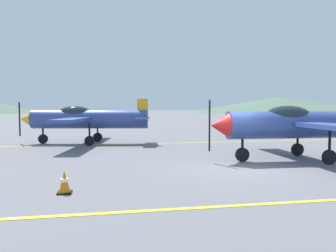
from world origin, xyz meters
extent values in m
plane|color=slate|center=(0.00, 0.00, 0.00)|extent=(400.00, 400.00, 0.00)
cube|color=yellow|center=(0.00, -4.28, 0.01)|extent=(80.00, 0.16, 0.01)
cube|color=yellow|center=(0.00, 8.24, 0.01)|extent=(80.00, 0.16, 0.01)
cylinder|color=#33478C|center=(3.63, 1.13, 1.48)|extent=(7.00, 1.35, 1.13)
cone|color=red|center=(-0.21, 1.25, 1.48)|extent=(0.75, 0.98, 0.96)
cube|color=black|center=(-0.62, 1.26, 1.48)|extent=(0.04, 0.12, 2.05)
ellipsoid|color=#1E2833|center=(2.71, 1.16, 1.82)|extent=(2.08, 0.99, 0.92)
cube|color=#33478C|center=(3.22, 1.14, 1.54)|extent=(1.41, 9.04, 0.16)
cylinder|color=black|center=(0.76, 1.22, 0.80)|extent=(0.10, 0.10, 1.03)
cylinder|color=black|center=(0.76, 1.22, 0.29)|extent=(0.58, 0.14, 0.57)
cylinder|color=black|center=(3.87, 2.25, 0.80)|extent=(0.10, 0.10, 1.03)
cylinder|color=black|center=(3.87, 2.25, 0.29)|extent=(0.58, 0.14, 0.57)
cylinder|color=black|center=(3.80, 0.00, 0.80)|extent=(0.10, 0.10, 1.03)
cylinder|color=black|center=(3.80, 0.00, 0.29)|extent=(0.58, 0.14, 0.57)
cylinder|color=#33478C|center=(-5.67, 9.00, 1.48)|extent=(7.05, 2.27, 1.13)
cone|color=#F2A519|center=(-9.46, 9.64, 1.48)|extent=(0.87, 1.06, 0.96)
cube|color=black|center=(-9.86, 9.71, 1.48)|extent=(0.06, 0.13, 2.05)
ellipsoid|color=#1E2833|center=(-6.58, 9.16, 1.82)|extent=(2.17, 1.25, 0.92)
cube|color=#33478C|center=(-6.07, 9.07, 1.54)|extent=(2.61, 9.07, 0.16)
cube|color=#33478C|center=(-2.54, 8.47, 1.54)|extent=(1.15, 2.74, 0.10)
cube|color=#F2A519|center=(-2.54, 8.47, 2.10)|extent=(0.66, 0.23, 1.23)
cylinder|color=black|center=(-8.50, 9.48, 0.80)|extent=(0.10, 0.10, 1.03)
cylinder|color=black|center=(-8.50, 9.48, 0.29)|extent=(0.59, 0.22, 0.57)
cylinder|color=black|center=(-5.28, 10.08, 0.80)|extent=(0.10, 0.10, 1.03)
cylinder|color=black|center=(-5.28, 10.08, 0.29)|extent=(0.59, 0.22, 0.57)
cylinder|color=black|center=(-5.66, 7.86, 0.80)|extent=(0.10, 0.10, 1.03)
cylinder|color=black|center=(-5.66, 7.86, 0.29)|extent=(0.59, 0.22, 0.57)
cube|color=black|center=(-5.69, -2.47, 0.02)|extent=(0.36, 0.36, 0.04)
cone|color=orange|center=(-5.69, -2.47, 0.32)|extent=(0.29, 0.29, 0.55)
cylinder|color=white|center=(-5.69, -2.47, 0.34)|extent=(0.20, 0.20, 0.08)
cone|color=#4C6651|center=(65.61, 114.12, 3.13)|extent=(77.14, 77.14, 6.26)
camera|label=1|loc=(-4.54, -11.00, 2.22)|focal=34.46mm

